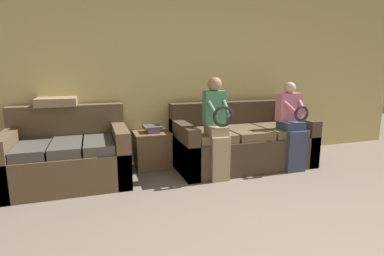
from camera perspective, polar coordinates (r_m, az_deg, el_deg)
name	(u,v)px	position (r m, az deg, el deg)	size (l,w,h in m)	color
wall_back	(193,74)	(4.48, 0.11, 10.21)	(7.60, 0.06, 2.55)	#DBCC7F
couch_main	(241,143)	(4.32, 9.33, -2.78)	(1.90, 0.94, 0.87)	#473828
couch_side	(69,157)	(3.90, -22.46, -5.04)	(1.38, 0.95, 0.90)	brown
child_left_seated	(217,123)	(3.67, 4.75, 0.96)	(0.27, 0.38, 1.26)	tan
child_right_seated	(292,123)	(4.22, 18.51, 0.92)	(0.33, 0.37, 1.18)	#384260
side_shelf	(152,149)	(4.19, -7.57, -4.04)	(0.49, 0.45, 0.50)	brown
book_stack	(153,129)	(4.12, -7.53, -0.11)	(0.24, 0.26, 0.09)	#7A4284
throw_pillow	(57,101)	(4.12, -24.33, 4.65)	(0.47, 0.47, 0.10)	#A38460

